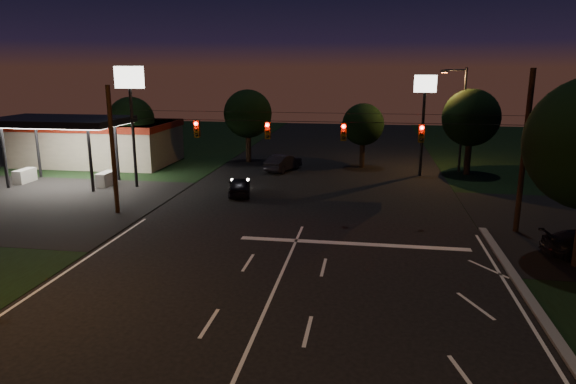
# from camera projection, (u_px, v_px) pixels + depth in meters

# --- Properties ---
(ground) EXTENTS (140.00, 140.00, 0.00)m
(ground) POSITION_uv_depth(u_px,v_px,m) (244.00, 358.00, 16.40)
(ground) COLOR black
(ground) RESTS_ON ground
(cross_street_left) EXTENTS (20.00, 16.00, 0.02)m
(cross_street_left) POSITION_uv_depth(u_px,v_px,m) (15.00, 204.00, 34.85)
(cross_street_left) COLOR black
(cross_street_left) RESTS_ON ground
(stop_bar) EXTENTS (12.00, 0.50, 0.01)m
(stop_bar) POSITION_uv_depth(u_px,v_px,m) (353.00, 244.00, 26.96)
(stop_bar) COLOR silver
(stop_bar) RESTS_ON ground
(utility_pole_right) EXTENTS (0.30, 0.30, 9.00)m
(utility_pole_right) POSITION_uv_depth(u_px,v_px,m) (515.00, 232.00, 28.91)
(utility_pole_right) COLOR black
(utility_pole_right) RESTS_ON ground
(utility_pole_left) EXTENTS (0.28, 0.28, 8.00)m
(utility_pole_left) POSITION_uv_depth(u_px,v_px,m) (118.00, 213.00, 32.65)
(utility_pole_left) COLOR black
(utility_pole_left) RESTS_ON ground
(signal_span) EXTENTS (24.00, 0.40, 1.56)m
(signal_span) POSITION_uv_depth(u_px,v_px,m) (305.00, 130.00, 29.44)
(signal_span) COLOR black
(signal_span) RESTS_ON ground
(gas_station) EXTENTS (14.20, 16.10, 5.25)m
(gas_station) POSITION_uv_depth(u_px,v_px,m) (96.00, 139.00, 48.37)
(gas_station) COLOR gray
(gas_station) RESTS_ON ground
(pole_sign_left_near) EXTENTS (2.20, 0.30, 9.10)m
(pole_sign_left_near) POSITION_uv_depth(u_px,v_px,m) (130.00, 96.00, 38.01)
(pole_sign_left_near) COLOR black
(pole_sign_left_near) RESTS_ON ground
(pole_sign_right) EXTENTS (1.80, 0.30, 8.40)m
(pole_sign_right) POSITION_uv_depth(u_px,v_px,m) (424.00, 102.00, 42.44)
(pole_sign_right) COLOR black
(pole_sign_right) RESTS_ON ground
(street_light_right_far) EXTENTS (2.20, 0.35, 9.00)m
(street_light_right_far) POSITION_uv_depth(u_px,v_px,m) (460.00, 112.00, 44.09)
(street_light_right_far) COLOR black
(street_light_right_far) RESTS_ON ground
(tree_far_a) EXTENTS (4.20, 4.20, 6.42)m
(tree_far_a) POSITION_uv_depth(u_px,v_px,m) (132.00, 121.00, 47.06)
(tree_far_a) COLOR black
(tree_far_a) RESTS_ON ground
(tree_far_b) EXTENTS (4.60, 4.60, 6.98)m
(tree_far_b) POSITION_uv_depth(u_px,v_px,m) (248.00, 114.00, 49.27)
(tree_far_b) COLOR black
(tree_far_b) RESTS_ON ground
(tree_far_c) EXTENTS (3.80, 3.80, 5.86)m
(tree_far_c) POSITION_uv_depth(u_px,v_px,m) (363.00, 125.00, 46.75)
(tree_far_c) COLOR black
(tree_far_c) RESTS_ON ground
(tree_far_d) EXTENTS (4.80, 4.80, 7.30)m
(tree_far_d) POSITION_uv_depth(u_px,v_px,m) (471.00, 118.00, 43.24)
(tree_far_d) COLOR black
(tree_far_d) RESTS_ON ground
(car_oncoming_a) EXTENTS (2.35, 4.06, 1.30)m
(car_oncoming_a) POSITION_uv_depth(u_px,v_px,m) (239.00, 186.00, 37.07)
(car_oncoming_a) COLOR black
(car_oncoming_a) RESTS_ON ground
(car_oncoming_b) EXTENTS (2.93, 4.71, 1.47)m
(car_oncoming_b) POSITION_uv_depth(u_px,v_px,m) (283.00, 163.00, 45.80)
(car_oncoming_b) COLOR black
(car_oncoming_b) RESTS_ON ground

